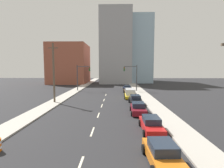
# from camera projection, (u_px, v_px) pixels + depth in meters

# --- Properties ---
(sidewalk_left) EXTENTS (2.70, 95.06, 0.17)m
(sidewalk_left) POSITION_uv_depth(u_px,v_px,m) (79.00, 88.00, 50.86)
(sidewalk_left) COLOR #ADA89E
(sidewalk_left) RESTS_ON ground
(sidewalk_right) EXTENTS (2.70, 95.06, 0.17)m
(sidewalk_right) POSITION_uv_depth(u_px,v_px,m) (137.00, 88.00, 50.51)
(sidewalk_right) COLOR #ADA89E
(sidewalk_right) RESTS_ON ground
(lane_stripe_at_7m) EXTENTS (0.16, 2.40, 0.01)m
(lane_stripe_at_7m) POSITION_uv_depth(u_px,v_px,m) (80.00, 166.00, 10.75)
(lane_stripe_at_7m) COLOR beige
(lane_stripe_at_7m) RESTS_ON ground
(lane_stripe_at_13m) EXTENTS (0.16, 2.40, 0.01)m
(lane_stripe_at_13m) POSITION_uv_depth(u_px,v_px,m) (92.00, 131.00, 16.59)
(lane_stripe_at_13m) COLOR beige
(lane_stripe_at_13m) RESTS_ON ground
(lane_stripe_at_19m) EXTENTS (0.16, 2.40, 0.01)m
(lane_stripe_at_19m) POSITION_uv_depth(u_px,v_px,m) (98.00, 115.00, 22.34)
(lane_stripe_at_19m) COLOR beige
(lane_stripe_at_19m) RESTS_ON ground
(lane_stripe_at_25m) EXTENTS (0.16, 2.40, 0.01)m
(lane_stripe_at_25m) POSITION_uv_depth(u_px,v_px,m) (102.00, 106.00, 27.83)
(lane_stripe_at_25m) COLOR beige
(lane_stripe_at_25m) RESTS_ON ground
(lane_stripe_at_30m) EXTENTS (0.16, 2.40, 0.01)m
(lane_stripe_at_30m) POSITION_uv_depth(u_px,v_px,m) (104.00, 100.00, 32.82)
(lane_stripe_at_30m) COLOR beige
(lane_stripe_at_30m) RESTS_ON ground
(lane_stripe_at_36m) EXTENTS (0.16, 2.40, 0.01)m
(lane_stripe_at_36m) POSITION_uv_depth(u_px,v_px,m) (106.00, 95.00, 39.10)
(lane_stripe_at_36m) COLOR beige
(lane_stripe_at_36m) RESTS_ON ground
(building_brick_left) EXTENTS (14.00, 16.00, 15.15)m
(building_brick_left) POSITION_uv_depth(u_px,v_px,m) (70.00, 64.00, 69.00)
(building_brick_left) COLOR #9E513D
(building_brick_left) RESTS_ON ground
(building_office_center) EXTENTS (12.00, 20.00, 28.17)m
(building_office_center) POSITION_uv_depth(u_px,v_px,m) (116.00, 48.00, 72.00)
(building_office_center) COLOR #99999E
(building_office_center) RESTS_ON ground
(building_glass_right) EXTENTS (13.00, 20.00, 26.65)m
(building_glass_right) POSITION_uv_depth(u_px,v_px,m) (134.00, 51.00, 75.88)
(building_glass_right) COLOR #99B7CC
(building_glass_right) RESTS_ON ground
(traffic_signal_left) EXTENTS (3.49, 0.35, 6.76)m
(traffic_signal_left) POSITION_uv_depth(u_px,v_px,m) (81.00, 75.00, 45.05)
(traffic_signal_left) COLOR #38383D
(traffic_signal_left) RESTS_ON ground
(traffic_signal_right) EXTENTS (3.49, 0.35, 6.76)m
(traffic_signal_right) POSITION_uv_depth(u_px,v_px,m) (133.00, 75.00, 44.77)
(traffic_signal_right) COLOR #38383D
(traffic_signal_right) RESTS_ON ground
(utility_pole_left_mid) EXTENTS (1.60, 0.32, 10.17)m
(utility_pole_left_mid) POSITION_uv_depth(u_px,v_px,m) (54.00, 73.00, 29.66)
(utility_pole_left_mid) COLOR brown
(utility_pole_left_mid) RESTS_ON ground
(sedan_orange) EXTENTS (2.17, 4.39, 1.42)m
(sedan_orange) POSITION_uv_depth(u_px,v_px,m) (162.00, 154.00, 10.97)
(sedan_orange) COLOR orange
(sedan_orange) RESTS_ON ground
(sedan_red) EXTENTS (2.00, 4.70, 1.39)m
(sedan_red) POSITION_uv_depth(u_px,v_px,m) (151.00, 124.00, 16.71)
(sedan_red) COLOR red
(sedan_red) RESTS_ON ground
(sedan_maroon) EXTENTS (2.19, 4.64, 1.46)m
(sedan_maroon) POSITION_uv_depth(u_px,v_px,m) (138.00, 108.00, 23.21)
(sedan_maroon) COLOR maroon
(sedan_maroon) RESTS_ON ground
(sedan_black) EXTENTS (2.09, 4.71, 1.54)m
(sedan_black) POSITION_uv_depth(u_px,v_px,m) (135.00, 100.00, 29.00)
(sedan_black) COLOR black
(sedan_black) RESTS_ON ground
(box_truck_yellow) EXTENTS (2.48, 5.77, 1.84)m
(box_truck_yellow) POSITION_uv_depth(u_px,v_px,m) (130.00, 94.00, 35.09)
(box_truck_yellow) COLOR gold
(box_truck_yellow) RESTS_ON ground
(sedan_brown) EXTENTS (2.24, 4.48, 1.36)m
(sedan_brown) POSITION_uv_depth(u_px,v_px,m) (128.00, 91.00, 41.41)
(sedan_brown) COLOR brown
(sedan_brown) RESTS_ON ground
(sedan_navy) EXTENTS (2.18, 4.56, 1.36)m
(sedan_navy) POSITION_uv_depth(u_px,v_px,m) (127.00, 88.00, 46.90)
(sedan_navy) COLOR #141E47
(sedan_navy) RESTS_ON ground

